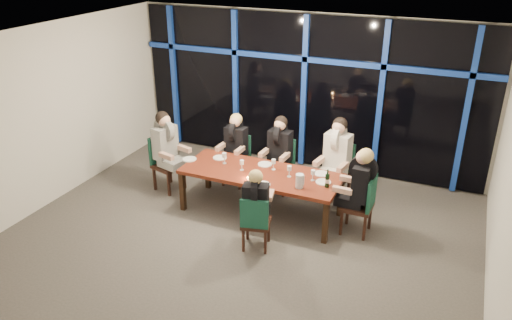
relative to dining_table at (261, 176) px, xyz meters
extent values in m
plane|color=#58534E|center=(0.00, -0.80, -0.68)|extent=(7.00, 7.00, 0.00)
cube|color=silver|center=(0.00, 2.20, 0.82)|extent=(7.00, 0.04, 3.00)
cube|color=silver|center=(0.00, -3.80, 0.82)|extent=(7.00, 0.04, 3.00)
cube|color=silver|center=(-3.50, -0.80, 0.82)|extent=(0.04, 6.00, 3.00)
cube|color=silver|center=(3.50, -0.80, 0.82)|extent=(0.04, 6.00, 3.00)
cube|color=white|center=(0.00, -0.80, 2.32)|extent=(7.00, 6.00, 0.04)
cube|color=black|center=(0.00, 2.14, 0.82)|extent=(6.86, 0.04, 2.94)
cube|color=navy|center=(-2.90, 2.09, 0.82)|extent=(0.10, 0.10, 2.94)
cube|color=navy|center=(-1.45, 2.09, 0.82)|extent=(0.10, 0.10, 2.94)
cube|color=navy|center=(0.00, 2.09, 0.82)|extent=(0.10, 0.10, 2.94)
cube|color=navy|center=(1.45, 2.09, 0.82)|extent=(0.10, 0.10, 2.94)
cube|color=navy|center=(2.90, 2.09, 0.82)|extent=(0.10, 0.10, 2.94)
cube|color=navy|center=(0.00, 2.09, 1.48)|extent=(6.86, 0.10, 0.10)
cube|color=#FF2D14|center=(1.10, 2.45, 1.47)|extent=(0.60, 0.05, 0.35)
cube|color=maroon|center=(0.00, 0.00, 0.04)|extent=(2.60, 1.00, 0.06)
cube|color=black|center=(-1.24, -0.44, -0.34)|extent=(0.08, 0.08, 0.69)
cube|color=black|center=(1.24, -0.44, -0.34)|extent=(0.08, 0.08, 0.69)
cube|color=black|center=(-1.24, 0.44, -0.34)|extent=(0.08, 0.08, 0.69)
cube|color=black|center=(1.24, 0.44, -0.34)|extent=(0.08, 0.08, 0.69)
cube|color=black|center=(-0.84, 0.78, -0.25)|extent=(0.45, 0.45, 0.06)
cube|color=#1A543F|center=(-0.84, 0.98, 0.01)|extent=(0.43, 0.07, 0.48)
cube|color=black|center=(-1.02, 0.62, -0.48)|extent=(0.04, 0.04, 0.40)
cube|color=black|center=(-0.68, 0.60, -0.48)|extent=(0.04, 0.04, 0.40)
cube|color=black|center=(-1.01, 0.96, -0.48)|extent=(0.04, 0.04, 0.40)
cube|color=black|center=(-0.67, 0.95, -0.48)|extent=(0.04, 0.04, 0.40)
cube|color=black|center=(-0.01, 0.85, -0.23)|extent=(0.48, 0.48, 0.06)
cube|color=#1A543F|center=(0.00, 1.05, 0.04)|extent=(0.45, 0.08, 0.50)
cube|color=black|center=(-0.20, 0.68, -0.47)|extent=(0.04, 0.04, 0.42)
cube|color=black|center=(0.15, 0.66, -0.47)|extent=(0.04, 0.04, 0.42)
cube|color=black|center=(-0.18, 1.04, -0.47)|extent=(0.04, 0.04, 0.42)
cube|color=black|center=(0.18, 1.02, -0.47)|extent=(0.04, 0.04, 0.42)
cube|color=black|center=(1.01, 0.88, -0.20)|extent=(0.55, 0.55, 0.06)
cube|color=#1A543F|center=(1.05, 1.09, 0.09)|extent=(0.49, 0.13, 0.54)
cube|color=black|center=(0.79, 0.72, -0.46)|extent=(0.05, 0.05, 0.45)
cube|color=black|center=(1.17, 0.66, -0.46)|extent=(0.05, 0.05, 0.45)
cube|color=black|center=(0.85, 1.10, -0.46)|extent=(0.05, 0.05, 0.45)
cube|color=black|center=(1.23, 1.04, -0.46)|extent=(0.05, 0.05, 0.45)
cube|color=black|center=(-1.86, 0.11, -0.21)|extent=(0.57, 0.57, 0.06)
cube|color=#1A543F|center=(-2.06, 0.16, 0.07)|extent=(0.17, 0.47, 0.52)
cube|color=black|center=(-1.72, -0.12, -0.46)|extent=(0.05, 0.05, 0.44)
cube|color=black|center=(-1.63, 0.24, -0.46)|extent=(0.05, 0.05, 0.44)
cube|color=black|center=(-2.09, -0.03, -0.46)|extent=(0.05, 0.05, 0.44)
cube|color=black|center=(-1.99, 0.34, -0.46)|extent=(0.05, 0.05, 0.44)
cube|color=black|center=(1.60, 0.04, -0.23)|extent=(0.46, 0.46, 0.06)
cube|color=#1A543F|center=(1.80, 0.04, 0.04)|extent=(0.06, 0.45, 0.50)
cube|color=black|center=(1.42, 0.22, -0.47)|extent=(0.04, 0.04, 0.42)
cube|color=black|center=(1.41, -0.14, -0.47)|extent=(0.04, 0.04, 0.42)
cube|color=black|center=(1.78, 0.22, -0.47)|extent=(0.04, 0.04, 0.42)
cube|color=black|center=(1.77, -0.15, -0.47)|extent=(0.04, 0.04, 0.42)
cube|color=black|center=(0.33, -0.95, -0.27)|extent=(0.49, 0.49, 0.05)
cube|color=#1A543F|center=(0.38, -1.13, -0.03)|extent=(0.41, 0.14, 0.45)
cube|color=black|center=(0.45, -0.75, -0.49)|extent=(0.04, 0.04, 0.38)
cube|color=black|center=(0.13, -0.83, -0.49)|extent=(0.04, 0.04, 0.38)
cube|color=black|center=(0.53, -1.07, -0.49)|extent=(0.04, 0.04, 0.38)
cube|color=black|center=(0.21, -1.15, -0.49)|extent=(0.04, 0.04, 0.38)
cube|color=black|center=(-0.85, 0.67, -0.15)|extent=(0.36, 0.42, 0.13)
cube|color=black|center=(-0.84, 0.82, 0.16)|extent=(0.39, 0.25, 0.54)
cylinder|color=black|center=(-0.84, 0.82, 0.38)|extent=(0.11, 0.41, 0.40)
sphere|color=tan|center=(-0.84, 0.80, 0.55)|extent=(0.20, 0.20, 0.20)
sphere|color=tan|center=(-0.84, 0.84, 0.58)|extent=(0.22, 0.22, 0.22)
cube|color=tan|center=(-1.04, 0.60, 0.11)|extent=(0.09, 0.29, 0.08)
cube|color=tan|center=(-0.66, 0.58, 0.11)|extent=(0.09, 0.29, 0.08)
cube|color=black|center=(-0.02, 0.73, -0.13)|extent=(0.39, 0.44, 0.14)
cube|color=black|center=(-0.01, 0.89, 0.19)|extent=(0.41, 0.26, 0.56)
cylinder|color=black|center=(-0.01, 0.89, 0.41)|extent=(0.13, 0.42, 0.42)
sphere|color=tan|center=(-0.01, 0.87, 0.59)|extent=(0.21, 0.21, 0.21)
sphere|color=black|center=(-0.01, 0.91, 0.62)|extent=(0.23, 0.23, 0.23)
cube|color=tan|center=(-0.23, 0.66, 0.11)|extent=(0.10, 0.30, 0.08)
cube|color=tan|center=(0.17, 0.64, 0.11)|extent=(0.10, 0.30, 0.08)
cube|color=silver|center=(0.99, 0.75, -0.09)|extent=(0.45, 0.51, 0.15)
cube|color=silver|center=(1.02, 0.92, 0.26)|extent=(0.47, 0.32, 0.60)
cylinder|color=silver|center=(1.02, 0.92, 0.50)|extent=(0.18, 0.46, 0.45)
sphere|color=tan|center=(1.01, 0.90, 0.69)|extent=(0.23, 0.23, 0.23)
sphere|color=black|center=(1.02, 0.94, 0.72)|extent=(0.25, 0.25, 0.25)
cube|color=tan|center=(0.76, 0.70, 0.11)|extent=(0.14, 0.33, 0.09)
cube|color=tan|center=(1.19, 0.63, 0.11)|extent=(0.14, 0.33, 0.09)
cube|color=black|center=(-1.74, 0.07, -0.11)|extent=(0.52, 0.48, 0.15)
cube|color=black|center=(-1.90, 0.12, 0.24)|extent=(0.35, 0.47, 0.58)
cylinder|color=black|center=(-1.90, 0.12, 0.47)|extent=(0.45, 0.21, 0.44)
sphere|color=tan|center=(-1.88, 0.11, 0.65)|extent=(0.22, 0.22, 0.22)
sphere|color=black|center=(-1.92, 0.12, 0.69)|extent=(0.24, 0.24, 0.24)
cube|color=tan|center=(-1.71, -0.15, 0.11)|extent=(0.32, 0.16, 0.08)
cube|color=tan|center=(-1.60, 0.25, 0.11)|extent=(0.32, 0.16, 0.08)
cube|color=black|center=(1.47, 0.04, -0.13)|extent=(0.43, 0.37, 0.14)
cube|color=black|center=(1.64, 0.04, 0.20)|extent=(0.25, 0.41, 0.56)
cylinder|color=black|center=(1.64, 0.04, 0.43)|extent=(0.43, 0.11, 0.42)
sphere|color=tan|center=(1.62, 0.04, 0.61)|extent=(0.21, 0.21, 0.21)
sphere|color=tan|center=(1.66, 0.04, 0.64)|extent=(0.23, 0.23, 0.23)
cube|color=tan|center=(1.40, 0.24, 0.11)|extent=(0.30, 0.09, 0.08)
cube|color=tan|center=(1.39, -0.16, 0.11)|extent=(0.30, 0.09, 0.08)
cube|color=black|center=(0.31, -0.84, -0.18)|extent=(0.41, 0.45, 0.13)
cube|color=black|center=(0.34, -0.98, 0.12)|extent=(0.40, 0.30, 0.51)
cylinder|color=black|center=(0.34, -0.98, 0.32)|extent=(0.18, 0.39, 0.38)
sphere|color=tan|center=(0.34, -0.97, 0.48)|extent=(0.19, 0.19, 0.19)
sphere|color=tan|center=(0.35, -1.00, 0.51)|extent=(0.21, 0.21, 0.21)
cube|color=tan|center=(0.47, -0.73, 0.10)|extent=(0.14, 0.28, 0.07)
cube|color=tan|center=(0.11, -0.82, 0.10)|extent=(0.14, 0.28, 0.07)
cylinder|color=white|center=(-0.87, 0.22, 0.08)|extent=(0.24, 0.24, 0.01)
cylinder|color=white|center=(-0.05, 0.29, 0.08)|extent=(0.24, 0.24, 0.01)
cylinder|color=white|center=(0.92, 0.33, 0.08)|extent=(0.24, 0.24, 0.01)
cylinder|color=white|center=(-1.28, -0.04, 0.08)|extent=(0.24, 0.24, 0.01)
cylinder|color=white|center=(1.04, 0.05, 0.08)|extent=(0.24, 0.24, 0.01)
cylinder|color=white|center=(0.20, -0.41, 0.08)|extent=(0.24, 0.24, 0.01)
cylinder|color=black|center=(1.13, -0.08, 0.18)|extent=(0.06, 0.06, 0.21)
cylinder|color=black|center=(1.13, -0.08, 0.32)|extent=(0.02, 0.02, 0.08)
cylinder|color=silver|center=(1.13, -0.08, 0.18)|extent=(0.07, 0.07, 0.06)
cylinder|color=silver|center=(0.75, -0.26, 0.18)|extent=(0.12, 0.12, 0.22)
cylinder|color=silver|center=(0.82, -0.26, 0.20)|extent=(0.02, 0.02, 0.16)
cylinder|color=#FFA24C|center=(-0.08, -0.30, 0.08)|extent=(0.05, 0.05, 0.03)
cylinder|color=white|center=(-0.32, -0.06, 0.07)|extent=(0.06, 0.06, 0.01)
cylinder|color=white|center=(-0.32, -0.06, 0.12)|extent=(0.01, 0.01, 0.10)
cylinder|color=white|center=(-0.32, -0.06, 0.21)|extent=(0.07, 0.07, 0.07)
cylinder|color=silver|center=(0.15, 0.17, 0.07)|extent=(0.07, 0.07, 0.01)
cylinder|color=silver|center=(0.15, 0.17, 0.13)|extent=(0.01, 0.01, 0.10)
cylinder|color=silver|center=(0.15, 0.17, 0.21)|extent=(0.07, 0.07, 0.07)
cylinder|color=silver|center=(0.48, 0.03, 0.07)|extent=(0.07, 0.07, 0.01)
cylinder|color=silver|center=(0.48, 0.03, 0.13)|extent=(0.01, 0.01, 0.11)
cylinder|color=silver|center=(0.48, 0.03, 0.22)|extent=(0.07, 0.07, 0.08)
cylinder|color=silver|center=(-0.69, 0.06, 0.07)|extent=(0.07, 0.07, 0.01)
cylinder|color=silver|center=(-0.69, 0.06, 0.13)|extent=(0.01, 0.01, 0.11)
cylinder|color=silver|center=(-0.69, 0.06, 0.22)|extent=(0.07, 0.07, 0.08)
cylinder|color=silver|center=(0.86, 0.05, 0.07)|extent=(0.06, 0.06, 0.01)
cylinder|color=silver|center=(0.86, 0.05, 0.12)|extent=(0.01, 0.01, 0.10)
cylinder|color=silver|center=(0.86, 0.05, 0.21)|extent=(0.07, 0.07, 0.07)
camera|label=1|loc=(2.85, -6.71, 3.60)|focal=35.00mm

